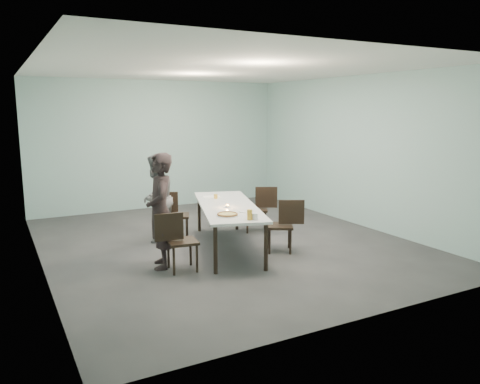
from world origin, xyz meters
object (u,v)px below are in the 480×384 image
chair_far_right (260,206)px  pizza (227,214)px  chair_far_left (173,212)px  tealight (227,206)px  beer_glass (250,215)px  chair_near_left (177,238)px  chair_near_right (285,222)px  diner_far (157,198)px  water_tumbler (255,216)px  amber_tumbler (216,196)px  side_plate (245,212)px  diner_near (160,211)px  table (228,208)px

chair_far_right → pizza: chair_far_right is taller
chair_far_left → tealight: (0.52, -1.17, 0.27)m
chair_far_right → tealight: size_ratio=15.54×
chair_far_left → beer_glass: 2.15m
chair_near_left → chair_near_right: (1.91, 0.07, 0.00)m
diner_far → water_tumbler: (0.78, -2.14, 0.01)m
chair_far_left → amber_tumbler: (0.69, -0.38, 0.29)m
amber_tumbler → chair_far_right: bearing=6.0°
side_plate → beer_glass: 0.53m
diner_far → water_tumbler: bearing=59.4°
chair_far_left → tealight: size_ratio=15.54×
chair_far_left → amber_tumbler: chair_far_left is taller
diner_near → chair_near_right: bearing=98.5°
pizza → beer_glass: beer_glass is taller
side_plate → amber_tumbler: 1.22m
pizza → diner_far: bearing=107.4°
table → side_plate: bearing=-90.9°
table → amber_tumbler: size_ratio=34.38×
chair_far_left → pizza: (0.26, -1.70, 0.27)m
chair_near_left → chair_near_right: 1.91m
chair_far_right → diner_near: 2.63m
chair_far_right → chair_far_left: bearing=20.1°
diner_near → diner_far: diner_near is taller
table → water_tumbler: size_ratio=30.56×
tealight → chair_near_right: bearing=-25.9°
diner_near → side_plate: bearing=94.6°
table → chair_far_left: bearing=122.5°
chair_near_left → tealight: (1.06, 0.48, 0.27)m
chair_far_right → chair_near_left: bearing=61.0°
chair_far_right → diner_far: size_ratio=0.56×
diner_near → table: bearing=120.9°
chair_far_left → diner_far: size_ratio=0.56×
tealight → diner_far: bearing=123.8°
beer_glass → tealight: bearing=84.3°
table → tealight: tealight is taller
side_plate → water_tumbler: 0.53m
chair_near_left → beer_glass: 1.11m
chair_near_right → tealight: 0.99m
chair_far_left → amber_tumbler: size_ratio=10.88×
diner_far → beer_glass: diner_far is taller
pizza → chair_near_left: bearing=176.3°
tealight → diner_near: bearing=-170.3°
chair_far_left → diner_near: 1.57m
chair_far_right → beer_glass: bearing=84.5°
diner_near → water_tumbler: diner_near is taller
diner_far → pizza: size_ratio=4.59×
beer_glass → chair_near_right: bearing=28.1°
diner_near → beer_glass: bearing=71.5°
water_tumbler → table: bearing=83.8°
pizza → tealight: size_ratio=6.07×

